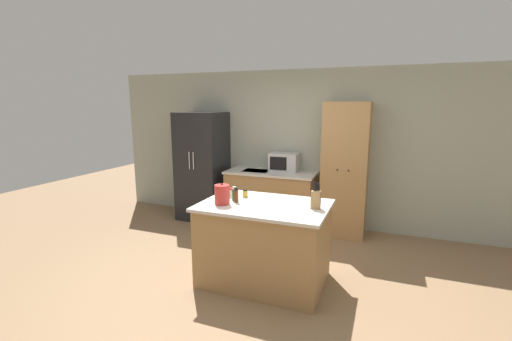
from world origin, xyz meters
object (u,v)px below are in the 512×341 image
at_px(spice_bottle_short_red, 220,195).
at_px(microwave, 284,162).
at_px(spice_bottle_pale_salt, 234,194).
at_px(pantry_cabinet, 345,170).
at_px(spice_bottle_amber_oil, 236,195).
at_px(spice_bottle_green_herb, 231,193).
at_px(knife_block, 316,199).
at_px(spice_bottle_tall_dark, 245,193).
at_px(refrigerator, 203,166).
at_px(kettle, 222,195).

bearing_deg(spice_bottle_short_red, microwave, 85.01).
bearing_deg(spice_bottle_pale_salt, pantry_cabinet, 61.05).
relative_size(spice_bottle_short_red, spice_bottle_amber_oil, 0.84).
relative_size(microwave, spice_bottle_green_herb, 4.32).
height_order(knife_block, spice_bottle_green_herb, knife_block).
distance_m(knife_block, spice_bottle_short_red, 1.10).
distance_m(microwave, knife_block, 2.14).
distance_m(spice_bottle_tall_dark, spice_bottle_amber_oil, 0.24).
height_order(pantry_cabinet, microwave, pantry_cabinet).
height_order(spice_bottle_amber_oil, spice_bottle_pale_salt, spice_bottle_amber_oil).
bearing_deg(refrigerator, spice_bottle_short_red, -55.06).
height_order(refrigerator, spice_bottle_pale_salt, refrigerator).
distance_m(spice_bottle_amber_oil, kettle, 0.18).
bearing_deg(spice_bottle_green_herb, refrigerator, 129.01).
bearing_deg(refrigerator, spice_bottle_pale_salt, -50.90).
bearing_deg(refrigerator, spice_bottle_green_herb, -50.99).
xyz_separation_m(refrigerator, microwave, (1.47, 0.17, 0.13)).
distance_m(refrigerator, spice_bottle_tall_dark, 2.20).
xyz_separation_m(spice_bottle_short_red, spice_bottle_amber_oil, (0.21, 0.01, 0.01)).
bearing_deg(spice_bottle_pale_salt, spice_bottle_short_red, -154.60).
height_order(spice_bottle_tall_dark, spice_bottle_amber_oil, spice_bottle_amber_oil).
height_order(knife_block, spice_bottle_amber_oil, knife_block).
bearing_deg(spice_bottle_amber_oil, refrigerator, 129.17).
height_order(knife_block, kettle, knife_block).
distance_m(refrigerator, spice_bottle_pale_salt, 2.29).
xyz_separation_m(pantry_cabinet, spice_bottle_amber_oil, (-0.97, -1.92, -0.02)).
bearing_deg(pantry_cabinet, knife_block, -92.53).
height_order(spice_bottle_short_red, spice_bottle_amber_oil, spice_bottle_amber_oil).
bearing_deg(microwave, spice_bottle_green_herb, -93.84).
relative_size(microwave, spice_bottle_amber_oil, 2.73).
bearing_deg(spice_bottle_pale_salt, knife_block, 1.12).
bearing_deg(spice_bottle_short_red, refrigerator, 124.94).
bearing_deg(spice_bottle_tall_dark, microwave, 91.26).
relative_size(pantry_cabinet, microwave, 4.39).
bearing_deg(spice_bottle_amber_oil, kettle, -130.45).
bearing_deg(pantry_cabinet, spice_bottle_amber_oil, -116.88).
height_order(spice_bottle_green_herb, spice_bottle_pale_salt, spice_bottle_pale_salt).
height_order(pantry_cabinet, knife_block, pantry_cabinet).
height_order(refrigerator, microwave, refrigerator).
xyz_separation_m(pantry_cabinet, spice_bottle_green_herb, (-1.13, -1.74, -0.05)).
height_order(microwave, spice_bottle_pale_salt, microwave).
xyz_separation_m(spice_bottle_green_herb, spice_bottle_pale_salt, (0.10, -0.12, 0.02)).
distance_m(spice_bottle_short_red, kettle, 0.16).
bearing_deg(kettle, spice_bottle_tall_dark, 72.02).
bearing_deg(microwave, kettle, -92.19).
bearing_deg(spice_bottle_tall_dark, kettle, -107.98).
relative_size(refrigerator, spice_bottle_amber_oil, 11.02).
distance_m(spice_bottle_short_red, spice_bottle_pale_salt, 0.17).
distance_m(spice_bottle_short_red, spice_bottle_amber_oil, 0.21).
bearing_deg(pantry_cabinet, spice_bottle_short_red, -121.44).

